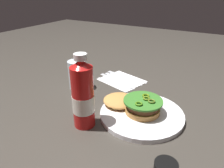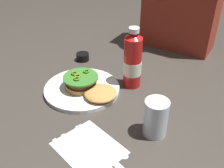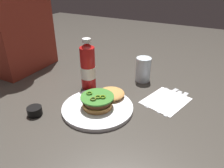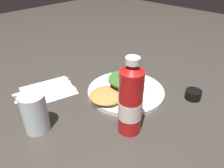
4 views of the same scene
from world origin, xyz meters
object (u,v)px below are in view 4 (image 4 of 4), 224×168
at_px(dinner_plate, 126,91).
at_px(butter_knife, 38,86).
at_px(ketchup_bottle, 130,101).
at_px(burger_sandwich, 119,88).
at_px(steak_knife, 41,91).
at_px(spoon_utensil, 44,98).
at_px(water_glass, 35,113).
at_px(table_knife, 42,95).
at_px(fork_utensil, 41,88).
at_px(condiment_cup, 193,94).
at_px(napkin, 48,90).

bearing_deg(dinner_plate, butter_knife, -52.94).
height_order(dinner_plate, ketchup_bottle, ketchup_bottle).
bearing_deg(dinner_plate, burger_sandwich, -8.38).
distance_m(steak_knife, spoon_utensil, 0.05).
bearing_deg(water_glass, table_knife, -125.23).
xyz_separation_m(burger_sandwich, table_knife, (0.18, -0.20, -0.03)).
bearing_deg(table_knife, fork_utensil, -116.59).
height_order(condiment_cup, napkin, condiment_cup).
xyz_separation_m(condiment_cup, table_knife, (0.35, -0.39, -0.01)).
xyz_separation_m(napkin, fork_utensil, (0.01, -0.03, 0.00)).
bearing_deg(condiment_cup, dinner_plate, -54.20).
distance_m(ketchup_bottle, fork_utensil, 0.39).
distance_m(ketchup_bottle, table_knife, 0.36).
height_order(burger_sandwich, condiment_cup, burger_sandwich).
relative_size(water_glass, butter_knife, 0.54).
height_order(condiment_cup, steak_knife, condiment_cup).
xyz_separation_m(napkin, spoon_utensil, (0.04, 0.04, 0.00)).
xyz_separation_m(dinner_plate, spoon_utensil, (0.23, -0.18, -0.00)).
bearing_deg(burger_sandwich, table_knife, -47.21).
xyz_separation_m(fork_utensil, spoon_utensil, (0.03, 0.06, 0.00)).
relative_size(condiment_cup, steak_knife, 0.28).
xyz_separation_m(water_glass, spoon_utensil, (-0.09, -0.11, -0.05)).
height_order(water_glass, napkin, water_glass).
relative_size(dinner_plate, ketchup_bottle, 1.20).
bearing_deg(table_knife, condiment_cup, 131.90).
bearing_deg(butter_knife, dinner_plate, 127.06).
bearing_deg(dinner_plate, spoon_utensil, -38.47).
relative_size(condiment_cup, napkin, 0.30).
bearing_deg(butter_knife, napkin, 106.98).
bearing_deg(fork_utensil, ketchup_bottle, 99.32).
relative_size(dinner_plate, napkin, 1.51).
bearing_deg(condiment_cup, butter_knife, -53.46).
bearing_deg(butter_knife, spoon_utensil, 72.25).
bearing_deg(dinner_plate, napkin, -49.52).
distance_m(ketchup_bottle, butter_knife, 0.41).
height_order(burger_sandwich, napkin, burger_sandwich).
bearing_deg(water_glass, napkin, -130.59).
height_order(steak_knife, spoon_utensil, same).
height_order(ketchup_bottle, fork_utensil, ketchup_bottle).
bearing_deg(ketchup_bottle, fork_utensil, -80.68).
distance_m(fork_utensil, table_knife, 0.04).
relative_size(condiment_cup, butter_knife, 0.25).
height_order(ketchup_bottle, steak_knife, ketchup_bottle).
xyz_separation_m(ketchup_bottle, steak_knife, (0.07, -0.35, -0.10)).
relative_size(dinner_plate, fork_utensil, 1.42).
bearing_deg(spoon_utensil, butter_knife, -107.75).
distance_m(dinner_plate, fork_utensil, 0.31).
xyz_separation_m(water_glass, condiment_cup, (-0.45, 0.25, -0.04)).
bearing_deg(water_glass, burger_sandwich, 168.03).
bearing_deg(burger_sandwich, dinner_plate, 171.62).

